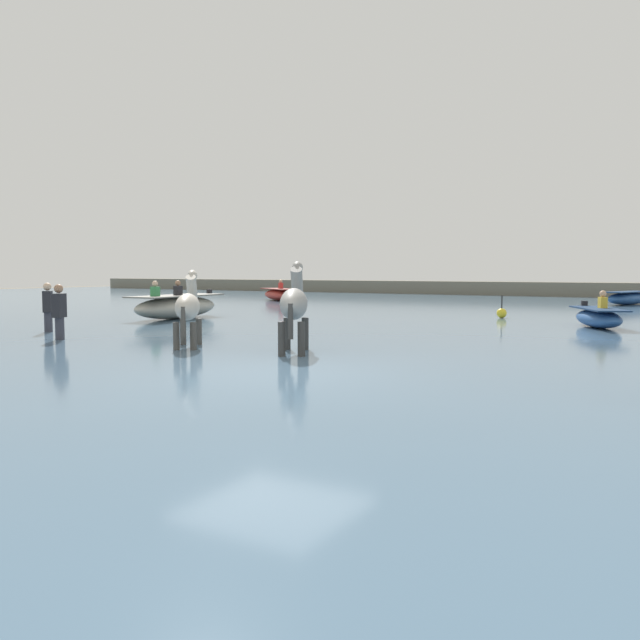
% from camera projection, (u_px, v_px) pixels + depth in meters
% --- Properties ---
extents(ground_plane, '(120.00, 120.00, 0.00)m').
position_uv_depth(ground_plane, '(274.00, 397.00, 9.89)').
color(ground_plane, '#756B56').
extents(water_surface, '(90.00, 90.00, 0.38)m').
position_uv_depth(water_surface, '(474.00, 332.00, 18.46)').
color(water_surface, slate).
rests_on(water_surface, ground).
extents(horse_lead_grey, '(1.23, 1.87, 2.12)m').
position_uv_depth(horse_lead_grey, '(294.00, 306.00, 12.26)').
color(horse_lead_grey, gray).
rests_on(horse_lead_grey, ground).
extents(horse_trailing_pinto, '(1.28, 1.65, 1.95)m').
position_uv_depth(horse_trailing_pinto, '(188.00, 309.00, 13.17)').
color(horse_trailing_pinto, beige).
rests_on(horse_trailing_pinto, ground).
extents(boat_far_inshore, '(2.12, 3.55, 0.74)m').
position_uv_depth(boat_far_inshore, '(628.00, 298.00, 29.52)').
color(boat_far_inshore, '#28518E').
rests_on(boat_far_inshore, water_surface).
extents(boat_near_starboard, '(1.91, 2.66, 1.01)m').
position_uv_depth(boat_near_starboard, '(598.00, 317.00, 17.66)').
color(boat_near_starboard, '#28518E').
rests_on(boat_near_starboard, water_surface).
extents(boat_far_offshore, '(3.28, 2.73, 1.10)m').
position_uv_depth(boat_far_offshore, '(279.00, 294.00, 33.68)').
color(boat_far_offshore, '#BC382D').
rests_on(boat_far_offshore, water_surface).
extents(boat_distant_west, '(1.63, 3.87, 1.24)m').
position_uv_depth(boat_distant_west, '(177.00, 307.00, 21.00)').
color(boat_distant_west, '#B2AD9E').
rests_on(boat_distant_west, water_surface).
extents(person_onlooker_left, '(0.36, 0.37, 1.63)m').
position_uv_depth(person_onlooker_left, '(48.00, 313.00, 16.39)').
color(person_onlooker_left, '#383842').
rests_on(person_onlooker_left, ground).
extents(person_wading_close, '(0.31, 0.37, 1.63)m').
position_uv_depth(person_wading_close, '(59.00, 318.00, 14.56)').
color(person_wading_close, '#383842').
rests_on(person_wading_close, ground).
extents(channel_buoy, '(0.32, 0.32, 0.74)m').
position_uv_depth(channel_buoy, '(502.00, 313.00, 21.13)').
color(channel_buoy, yellow).
rests_on(channel_buoy, water_surface).
extents(far_shoreline, '(80.00, 2.40, 1.23)m').
position_uv_depth(far_shoreline, '(594.00, 293.00, 38.39)').
color(far_shoreline, '#706B5B').
rests_on(far_shoreline, ground).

